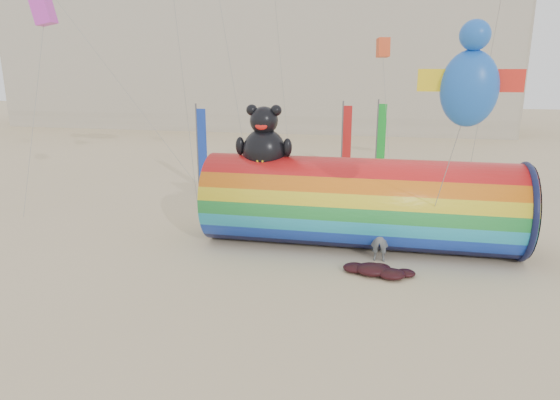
% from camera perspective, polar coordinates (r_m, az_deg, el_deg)
% --- Properties ---
extents(ground, '(160.00, 160.00, 0.00)m').
position_cam_1_polar(ground, '(18.62, -2.46, -8.25)').
color(ground, '#CCB58C').
rests_on(ground, ground).
extents(hotel_building, '(60.40, 15.40, 20.60)m').
position_cam_1_polar(hotel_building, '(64.66, -3.06, 17.65)').
color(hotel_building, '#B7AD99').
rests_on(hotel_building, ground).
extents(windsock_assembly, '(12.87, 3.92, 5.93)m').
position_cam_1_polar(windsock_assembly, '(20.93, 9.06, -0.08)').
color(windsock_assembly, red).
rests_on(windsock_assembly, ground).
extents(kite_handler, '(0.71, 0.48, 1.89)m').
position_cam_1_polar(kite_handler, '(19.73, 11.33, -4.24)').
color(kite_handler, slate).
rests_on(kite_handler, ground).
extents(fabric_bundle, '(2.62, 1.35, 0.41)m').
position_cam_1_polar(fabric_bundle, '(18.67, 11.05, -7.89)').
color(fabric_bundle, '#370A0E').
rests_on(fabric_bundle, ground).
extents(festival_banners, '(11.33, 6.28, 5.20)m').
position_cam_1_polar(festival_banners, '(32.75, 3.74, 6.73)').
color(festival_banners, '#59595E').
rests_on(festival_banners, ground).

